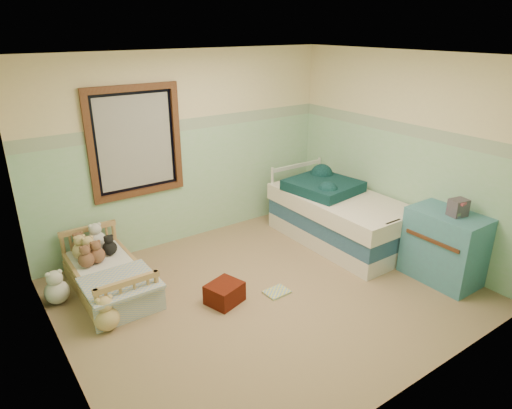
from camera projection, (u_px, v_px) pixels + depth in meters
floor at (268, 293)px, 5.04m from camera, size 4.20×3.60×0.02m
ceiling at (270, 56)px, 4.10m from camera, size 4.20×3.60×0.02m
wall_back at (187, 149)px, 5.94m from camera, size 4.20×0.04×2.50m
wall_front at (420, 256)px, 3.20m from camera, size 4.20×0.04×2.50m
wall_left at (48, 239)px, 3.45m from camera, size 0.04×3.60×2.50m
wall_right at (403, 155)px, 5.69m from camera, size 0.04×3.60×2.50m
wainscot_mint at (190, 185)px, 6.11m from camera, size 4.20×0.01×1.50m
border_strip at (186, 125)px, 5.80m from camera, size 4.20×0.01×0.15m
window_frame at (136, 142)px, 5.46m from camera, size 1.16×0.06×1.36m
window_blinds at (135, 142)px, 5.46m from camera, size 0.92×0.01×1.12m
toddler_bed_frame at (110, 284)px, 5.04m from camera, size 0.67×1.33×0.17m
toddler_mattress at (108, 272)px, 4.99m from camera, size 0.61×1.28×0.12m
patchwork_quilt at (120, 283)px, 4.64m from camera, size 0.72×0.67×0.03m
plush_bed_brown at (79, 247)px, 5.23m from camera, size 0.18×0.18×0.18m
plush_bed_white at (97, 241)px, 5.33m from camera, size 0.22×0.22×0.22m
plush_bed_tan at (89, 252)px, 5.09m from camera, size 0.20×0.20×0.20m
plush_bed_dark at (110, 248)px, 5.22m from camera, size 0.17×0.17×0.17m
plush_floor_cream at (57, 292)px, 4.81m from camera, size 0.26×0.26×0.26m
plush_floor_tan at (107, 318)px, 4.38m from camera, size 0.25×0.25×0.25m
twin_bed_frame at (338, 234)px, 6.18m from camera, size 0.95×1.91×0.22m
twin_boxspring at (340, 219)px, 6.10m from camera, size 0.95×1.91×0.22m
twin_mattress at (341, 204)px, 6.01m from camera, size 0.99×1.95×0.22m
teal_blanket at (323, 186)px, 6.15m from camera, size 0.92×0.96×0.14m
dresser at (444, 246)px, 5.16m from camera, size 0.52×0.83×0.83m
book_stack at (458, 208)px, 4.91m from camera, size 0.21×0.18×0.19m
red_pillow at (225, 293)px, 4.82m from camera, size 0.43×0.40×0.22m
floor_book at (277, 292)px, 5.01m from camera, size 0.27×0.22×0.02m
extra_plush_0 at (97, 255)px, 5.04m from camera, size 0.18×0.18×0.18m
extra_plush_1 at (81, 251)px, 5.11m from camera, size 0.20×0.20×0.20m
extra_plush_2 at (86, 260)px, 4.95m from camera, size 0.18×0.18×0.18m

